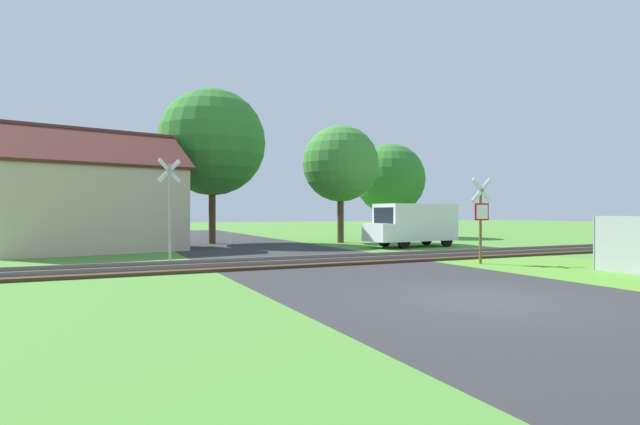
% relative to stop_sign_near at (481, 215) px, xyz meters
% --- Properties ---
extents(ground_plane, '(160.00, 160.00, 0.00)m').
position_rel_stop_sign_near_xyz_m(ground_plane, '(-5.01, -5.53, -1.71)').
color(ground_plane, '#4C8433').
extents(road_asphalt, '(7.95, 80.00, 0.01)m').
position_rel_stop_sign_near_xyz_m(road_asphalt, '(-5.01, -3.53, -1.71)').
color(road_asphalt, '#2D2D30').
rests_on(road_asphalt, ground).
extents(rail_track, '(60.00, 2.60, 0.22)m').
position_rel_stop_sign_near_xyz_m(rail_track, '(-5.01, 2.71, -1.65)').
color(rail_track, '#422D1E').
rests_on(rail_track, ground).
extents(stop_sign_near, '(0.88, 0.15, 3.01)m').
position_rel_stop_sign_near_xyz_m(stop_sign_near, '(0.00, 0.00, 0.00)').
color(stop_sign_near, brown).
rests_on(stop_sign_near, ground).
extents(crossing_sign_far, '(0.86, 0.25, 3.75)m').
position_rel_stop_sign_near_xyz_m(crossing_sign_far, '(-9.84, 5.08, 0.44)').
color(crossing_sign_far, '#9E9EA5').
rests_on(crossing_sign_far, ground).
extents(house, '(9.01, 7.32, 5.75)m').
position_rel_stop_sign_near_xyz_m(house, '(-12.50, 12.07, 0.40)').
color(house, '#C6B293').
rests_on(house, ground).
extents(tree_far, '(5.09, 5.09, 6.78)m').
position_rel_stop_sign_near_xyz_m(tree_far, '(7.31, 17.27, 2.51)').
color(tree_far, '#513823').
rests_on(tree_far, ground).
extents(tree_right, '(4.51, 4.51, 6.94)m').
position_rel_stop_sign_near_xyz_m(tree_right, '(1.00, 12.82, 2.96)').
color(tree_right, '#513823').
rests_on(tree_right, ground).
extents(tree_center, '(6.11, 6.11, 8.88)m').
position_rel_stop_sign_near_xyz_m(tree_center, '(-6.12, 15.07, 4.10)').
color(tree_center, '#513823').
rests_on(tree_center, ground).
extents(mail_truck, '(5.05, 2.29, 2.24)m').
position_rel_stop_sign_near_xyz_m(mail_truck, '(2.81, 8.05, -0.47)').
color(mail_truck, white).
rests_on(mail_truck, ground).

